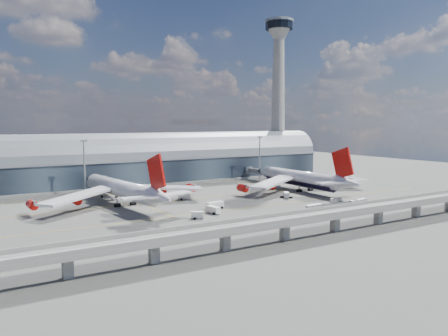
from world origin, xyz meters
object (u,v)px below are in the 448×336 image
service_truck_4 (269,186)px  service_truck_3 (286,195)px  service_truck_0 (213,210)px  service_truck_2 (215,205)px  airliner_right (302,179)px  cargo_train_0 (314,207)px  airliner_left (123,189)px  service_truck_1 (197,215)px  floodlight_mast_left (84,166)px  control_tower (278,95)px  service_truck_5 (184,196)px  floodlight_mast_right (260,157)px  cargo_train_1 (336,200)px  cargo_train_2 (358,202)px

service_truck_4 → service_truck_3: bearing=-121.1°
service_truck_0 → service_truck_2: size_ratio=0.85×
service_truck_0 → service_truck_3: service_truck_3 is taller
airliner_right → cargo_train_0: (-26.82, -38.04, -5.16)m
service_truck_4 → airliner_left: bearing=173.4°
service_truck_1 → floodlight_mast_left: bearing=43.1°
control_tower → service_truck_5: (-100.93, -63.26, -50.25)m
floodlight_mast_right → service_truck_3: bearing=-114.3°
floodlight_mast_left → service_truck_4: size_ratio=4.31×
control_tower → service_truck_0: control_tower is taller
floodlight_mast_right → service_truck_5: (-65.93, -35.26, -12.25)m
service_truck_1 → service_truck_5: 39.01m
airliner_left → cargo_train_0: 76.78m
control_tower → service_truck_2: (-99.44, -88.07, -50.24)m
service_truck_2 → service_truck_3: bearing=-91.7°
service_truck_4 → service_truck_5: 51.00m
floodlight_mast_right → service_truck_2: bearing=-137.0°
service_truck_2 → cargo_train_0: 38.56m
service_truck_4 → cargo_train_1: size_ratio=0.88×
service_truck_1 → service_truck_4: service_truck_4 is taller
floodlight_mast_left → service_truck_4: 90.46m
floodlight_mast_right → service_truck_4: bearing=-117.5°
airliner_right → service_truck_2: (-59.24, -17.17, -4.67)m
service_truck_5 → cargo_train_1: 65.69m
service_truck_3 → airliner_right: bearing=68.5°
service_truck_0 → service_truck_2: (4.91, 7.21, 0.05)m
airliner_left → service_truck_2: 38.60m
service_truck_1 → cargo_train_2: (70.18, -9.90, -0.35)m
cargo_train_2 → service_truck_2: bearing=79.6°
service_truck_2 → floodlight_mast_right: bearing=-55.2°
service_truck_2 → airliner_left: bearing=40.2°
floodlight_mast_left → service_truck_0: (30.65, -67.28, -12.28)m
airliner_left → airliner_right: size_ratio=1.03×
service_truck_4 → service_truck_5: service_truck_4 is taller
service_truck_3 → cargo_train_1: 21.91m
floodlight_mast_right → service_truck_0: 97.40m
service_truck_1 → service_truck_2: 18.63m
floodlight_mast_right → service_truck_3: 62.26m
airliner_right → service_truck_5: size_ratio=12.28×
service_truck_1 → service_truck_5: bearing=7.6°
cargo_train_0 → floodlight_mast_left: bearing=44.4°
service_truck_3 → cargo_train_2: service_truck_3 is taller
service_truck_5 → airliner_left: bearing=113.2°
service_truck_1 → airliner_left: bearing=47.6°
floodlight_mast_right → service_truck_4: floodlight_mast_right is taller
control_tower → service_truck_3: (-60.13, -83.62, -50.29)m
service_truck_5 → cargo_train_2: 74.11m
control_tower → airliner_left: (-128.03, -62.68, -45.00)m
service_truck_2 → service_truck_3: 39.56m
control_tower → service_truck_4: bearing=-131.2°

